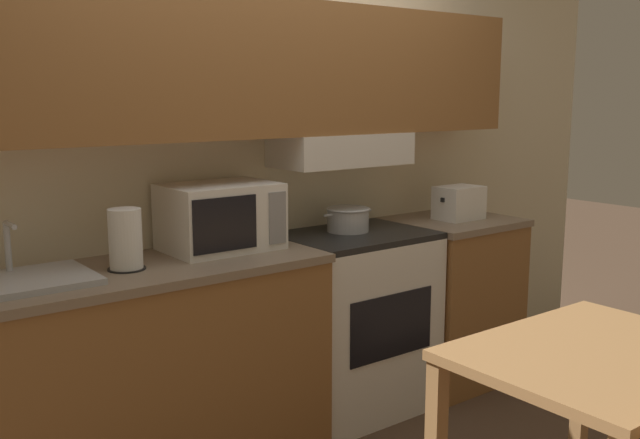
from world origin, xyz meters
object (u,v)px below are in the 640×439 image
sink_basin (20,280)px  paper_towel_roll (125,240)px  microwave (220,217)px  toaster (459,202)px  dining_table (599,384)px  stove_range (354,322)px  cooking_pot (348,219)px

sink_basin → paper_towel_roll: size_ratio=2.09×
microwave → toaster: bearing=-4.7°
sink_basin → dining_table: sink_basin is taller
toaster → paper_towel_roll: bearing=179.6°
toaster → dining_table: 1.67m
toaster → sink_basin: size_ratio=0.52×
stove_range → microwave: microwave is taller
stove_range → cooking_pot: 0.53m
cooking_pot → dining_table: size_ratio=0.32×
stove_range → dining_table: size_ratio=0.98×
stove_range → toaster: size_ratio=3.52×
microwave → sink_basin: bearing=-174.2°
sink_basin → dining_table: size_ratio=0.54×
dining_table → sink_basin: bearing=136.1°
stove_range → paper_towel_roll: paper_towel_roll is taller
toaster → sink_basin: bearing=179.3°
cooking_pot → toaster: (0.71, -0.10, 0.03)m
paper_towel_roll → dining_table: bearing=-52.6°
paper_towel_roll → toaster: bearing=-0.4°
microwave → dining_table: 1.68m
stove_range → dining_table: 1.45m
stove_range → cooking_pot: bearing=90.0°
cooking_pot → paper_towel_roll: (-1.20, -0.08, 0.06)m
sink_basin → cooking_pot: bearing=2.5°
microwave → cooking_pot: bearing=-1.6°
toaster → sink_basin: (-2.31, 0.03, -0.08)m
toaster → paper_towel_roll: size_ratio=1.08×
stove_range → dining_table: bearing=-95.1°
cooking_pot → sink_basin: sink_basin is taller
toaster → sink_basin: 2.32m
cooking_pot → microwave: bearing=178.4°
cooking_pot → toaster: 0.72m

